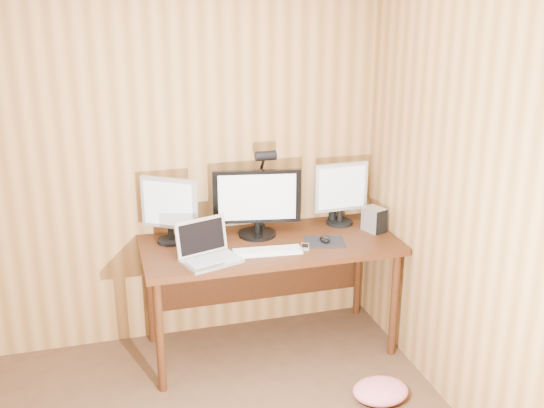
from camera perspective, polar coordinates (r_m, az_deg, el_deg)
name	(u,v)px	position (r m, az deg, el deg)	size (l,w,h in m)	color
room_shell	(131,308)	(2.18, -12.48, -9.10)	(4.00, 4.00, 4.00)	#4D311D
desk	(267,256)	(4.11, -0.46, -4.66)	(1.60, 0.70, 0.75)	#3D1D0C
monitor_center	(257,202)	(4.03, -1.36, 0.18)	(0.56, 0.24, 0.44)	black
monitor_left	(169,208)	(3.97, -9.19, -0.39)	(0.32, 0.23, 0.42)	black
monitor_right	(341,192)	(4.26, 6.17, 1.09)	(0.38, 0.18, 0.42)	black
laptop	(207,250)	(3.74, -5.85, -4.17)	(0.39, 0.34, 0.23)	silver
keyboard	(268,251)	(3.84, -0.40, -4.24)	(0.42, 0.16, 0.02)	white
mousepad	(325,242)	(4.01, 4.75, -3.40)	(0.24, 0.20, 0.00)	black
mouse	(325,239)	(4.00, 4.76, -3.14)	(0.07, 0.10, 0.04)	black
hard_drive	(374,220)	(4.21, 9.15, -1.39)	(0.14, 0.17, 0.16)	silver
phone	(305,247)	(3.92, 2.98, -3.84)	(0.08, 0.11, 0.01)	silver
speaker	(332,213)	(4.34, 5.44, -0.83)	(0.05, 0.05, 0.13)	black
desk_lamp	(263,177)	(4.10, -0.79, 2.44)	(0.13, 0.19, 0.58)	black
fabric_pile	(381,391)	(3.88, 9.70, -16.20)	(0.33, 0.27, 0.11)	#D76877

